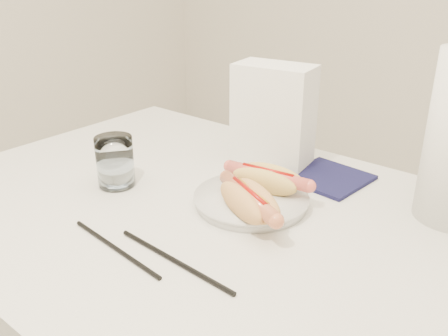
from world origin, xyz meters
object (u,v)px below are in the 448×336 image
Objects in this scene: plate at (251,201)px; hotdog_right at (249,201)px; table at (218,240)px; napkin_box at (273,116)px; hotdog_left at (268,179)px; water_glass at (115,162)px.

hotdog_right reaches higher than plate.
napkin_box is at bearing 102.34° from table.
water_glass is (-0.27, -0.15, 0.01)m from hotdog_left.
napkin_box is (0.18, 0.30, 0.06)m from water_glass.
table is at bearing -116.58° from plate.
water_glass reaches higher than hotdog_left.
hotdog_right is at bearing 9.82° from water_glass.
hotdog_left is (0.00, 0.05, 0.03)m from plate.
hotdog_right is at bearing -80.81° from hotdog_left.
water_glass is (-0.24, -0.04, 0.11)m from table.
table is at bearing 10.38° from water_glass.
hotdog_right is 0.29m from napkin_box.
hotdog_left is at bearing 71.61° from table.
hotdog_left is 0.10m from hotdog_right.
napkin_box is at bearing 114.40° from hotdog_left.
table is 11.44× the size of water_glass.
water_glass is at bearing -158.64° from plate.
plate is (0.03, 0.06, 0.07)m from table.
table is 5.71× the size of plate.
water_glass is 0.47× the size of napkin_box.
table is at bearing -115.44° from hotdog_left.
plate is at bearing -103.26° from hotdog_left.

